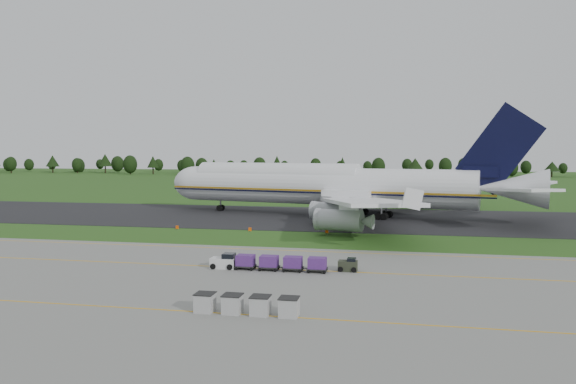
% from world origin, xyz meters
% --- Properties ---
extents(ground, '(600.00, 600.00, 0.00)m').
position_xyz_m(ground, '(0.00, 0.00, 0.00)').
color(ground, '#254D17').
rests_on(ground, ground).
extents(apron, '(300.00, 52.00, 0.06)m').
position_xyz_m(apron, '(0.00, -34.00, 0.03)').
color(apron, slate).
rests_on(apron, ground).
extents(taxiway, '(300.00, 40.00, 0.08)m').
position_xyz_m(taxiway, '(0.00, 28.00, 0.04)').
color(taxiway, black).
rests_on(taxiway, ground).
extents(apron_markings, '(300.00, 30.20, 0.01)m').
position_xyz_m(apron_markings, '(0.00, -26.98, 0.06)').
color(apron_markings, '#E09E0D').
rests_on(apron_markings, apron).
extents(tree_line, '(529.20, 23.59, 11.63)m').
position_xyz_m(tree_line, '(4.88, 219.95, 6.08)').
color(tree_line, black).
rests_on(tree_line, ground).
extents(aircraft, '(80.13, 76.18, 22.40)m').
position_xyz_m(aircraft, '(5.92, 31.13, 6.40)').
color(aircraft, white).
rests_on(aircraft, ground).
extents(baggage_train, '(13.46, 1.72, 1.65)m').
position_xyz_m(baggage_train, '(5.19, -22.80, 0.94)').
color(baggage_train, silver).
rests_on(baggage_train, apron).
extents(utility_cart, '(2.16, 1.49, 1.17)m').
position_xyz_m(utility_cart, '(14.30, -21.52, 0.63)').
color(utility_cart, '#2A2F21').
rests_on(utility_cart, apron).
extents(uld_row, '(8.82, 1.62, 1.60)m').
position_xyz_m(uld_row, '(7.53, -39.85, 0.86)').
color(uld_row, '#A4A4A4').
rests_on(uld_row, apron).
extents(edge_markers, '(26.65, 0.30, 0.60)m').
position_xyz_m(edge_markers, '(-4.77, 7.12, 0.27)').
color(edge_markers, '#FF5308').
rests_on(edge_markers, ground).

